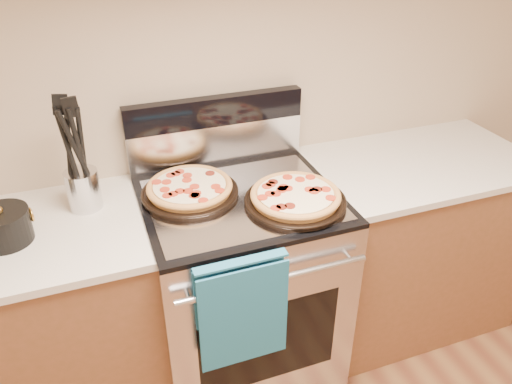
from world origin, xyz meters
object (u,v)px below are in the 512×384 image
object	(u,v)px
range_body	(241,288)
pepperoni_pizza_back	(190,189)
utensil_crock	(84,190)
saucepan	(4,228)
pepperoni_pizza_front	(295,197)

from	to	relation	value
range_body	pepperoni_pizza_back	size ratio (longest dim) A/B	2.42
range_body	utensil_crock	bearing A→B (deg)	165.85
utensil_crock	range_body	bearing A→B (deg)	-14.15
utensil_crock	saucepan	size ratio (longest dim) A/B	0.88
pepperoni_pizza_back	pepperoni_pizza_front	bearing A→B (deg)	-29.05
range_body	utensil_crock	xyz separation A→B (m)	(-0.57, 0.14, 0.54)
range_body	utensil_crock	size ratio (longest dim) A/B	5.87
pepperoni_pizza_front	saucepan	world-z (taller)	saucepan
pepperoni_pizza_back	pepperoni_pizza_front	size ratio (longest dim) A/B	0.97
saucepan	pepperoni_pizza_back	bearing A→B (deg)	5.16
range_body	pepperoni_pizza_back	bearing A→B (deg)	158.75
range_body	pepperoni_pizza_front	world-z (taller)	pepperoni_pizza_front
range_body	pepperoni_pizza_front	bearing A→B (deg)	-35.84
range_body	saucepan	xyz separation A→B (m)	(-0.84, 0.01, 0.51)
pepperoni_pizza_back	pepperoni_pizza_front	xyz separation A→B (m)	(0.36, -0.20, 0.00)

